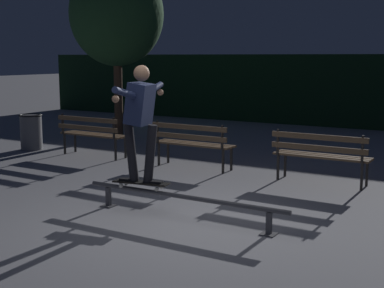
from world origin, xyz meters
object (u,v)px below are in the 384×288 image
skateboard (141,183)px  tree_far_left (117,15)px  grind_rail (182,200)px  park_bench_leftmost (91,131)px  park_bench_left_center (192,140)px  trash_can (31,131)px  park_bench_right_center (320,152)px  skateboarder (140,114)px

skateboard → tree_far_left: tree_far_left is taller
grind_rail → skateboard: (-0.64, -0.00, 0.15)m
park_bench_leftmost → park_bench_left_center: 2.45m
tree_far_left → skateboard: bearing=-49.3°
skateboard → trash_can: trash_can is taller
park_bench_right_center → tree_far_left: tree_far_left is taller
trash_can → skateboard: bearing=-28.9°
grind_rail → trash_can: size_ratio=3.70×
park_bench_left_center → skateboard: bearing=-72.6°
skateboard → tree_far_left: (-4.68, 5.45, 2.74)m
skateboarder → tree_far_left: (-4.68, 5.45, 1.80)m
park_bench_left_center → tree_far_left: bearing=145.4°
park_bench_leftmost → trash_can: (-1.77, -0.02, -0.12)m
grind_rail → trash_can: (-5.75, 2.81, 0.15)m
park_bench_leftmost → park_bench_left_center: same height
park_bench_left_center → tree_far_left: 5.30m
skateboarder → park_bench_leftmost: size_ratio=0.97×
skateboarder → park_bench_leftmost: skateboarder is taller
skateboard → grind_rail: bearing=0.0°
skateboarder → park_bench_left_center: 3.07m
grind_rail → park_bench_leftmost: bearing=144.6°
grind_rail → park_bench_left_center: (-1.53, 2.83, 0.28)m
park_bench_right_center → trash_can: size_ratio=2.01×
park_bench_right_center → tree_far_left: size_ratio=0.36×
skateboard → park_bench_leftmost: bearing=139.7°
grind_rail → skateboarder: (-0.64, 0.00, 1.08)m
skateboard → tree_far_left: bearing=130.7°
skateboard → park_bench_right_center: size_ratio=0.50×
grind_rail → tree_far_left: (-5.32, 5.45, 2.88)m
skateboard → park_bench_right_center: 3.24m
park_bench_left_center → tree_far_left: tree_far_left is taller
skateboard → park_bench_leftmost: (-3.34, 2.83, 0.13)m
park_bench_right_center → tree_far_left: bearing=157.2°
skateboard → trash_can: bearing=151.1°
tree_far_left → trash_can: tree_far_left is taller
skateboarder → park_bench_right_center: size_ratio=0.97×
skateboarder → trash_can: 5.90m
skateboard → trash_can: size_ratio=1.00×
park_bench_right_center → skateboarder: bearing=-118.9°
park_bench_left_center → park_bench_right_center: (2.45, 0.00, 0.00)m
park_bench_leftmost → park_bench_right_center: same height
grind_rail → skateboard: skateboard is taller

